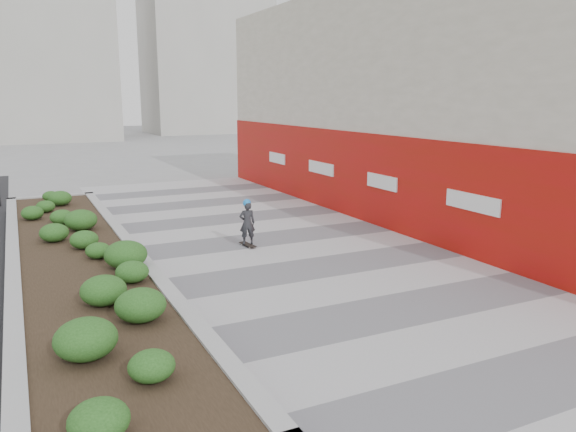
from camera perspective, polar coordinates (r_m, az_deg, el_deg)
name	(u,v)px	position (r m, az deg, el deg)	size (l,w,h in m)	color
ground	(462,346)	(10.28, 17.23, -12.46)	(160.00, 160.00, 0.00)	gray
walkway	(364,292)	(12.45, 7.74, -7.64)	(8.00, 36.00, 0.01)	#A8A8AD
building	(440,103)	(20.74, 15.15, 11.06)	(6.04, 24.08, 8.00)	#BFB5A3
planter	(76,258)	(14.26, -20.73, -4.03)	(3.00, 18.00, 0.90)	#9E9EA0
distant_bldg_north_l	(21,35)	(62.02, -25.46, 16.25)	(16.00, 12.00, 20.00)	#ADAAA3
distant_bldg_north_r	(205,30)	(70.56, -8.41, 18.22)	(14.00, 10.00, 24.00)	#ADAAA3
manhole_cover	(383,289)	(12.72, 9.63, -7.27)	(0.44, 0.44, 0.01)	#595654
skateboarder	(247,223)	(15.84, -4.16, -0.67)	(0.50, 0.74, 1.38)	beige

